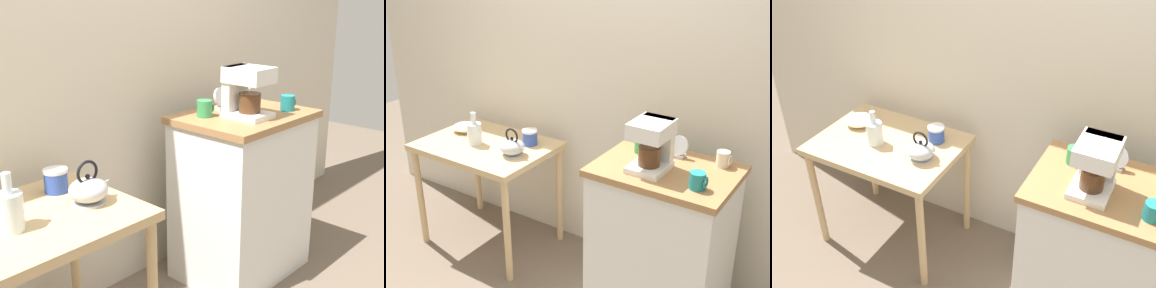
% 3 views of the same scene
% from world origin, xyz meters
% --- Properties ---
extents(ground_plane, '(8.00, 8.00, 0.00)m').
position_xyz_m(ground_plane, '(0.00, 0.00, 0.00)').
color(ground_plane, '#6B5B4C').
extents(back_wall, '(4.40, 0.10, 2.80)m').
position_xyz_m(back_wall, '(0.10, 0.48, 1.40)').
color(back_wall, beige).
rests_on(back_wall, ground_plane).
extents(wooden_table, '(0.86, 0.63, 0.75)m').
position_xyz_m(wooden_table, '(-0.73, 0.06, 0.65)').
color(wooden_table, tan).
rests_on(wooden_table, ground_plane).
extents(kitchen_counter, '(0.71, 0.53, 0.93)m').
position_xyz_m(kitchen_counter, '(0.56, 0.02, 0.47)').
color(kitchen_counter, white).
rests_on(kitchen_counter, ground_plane).
extents(bowl_stoneware, '(0.18, 0.18, 0.06)m').
position_xyz_m(bowl_stoneware, '(-1.01, 0.14, 0.78)').
color(bowl_stoneware, beige).
rests_on(bowl_stoneware, wooden_table).
extents(teakettle, '(0.19, 0.16, 0.18)m').
position_xyz_m(teakettle, '(-0.46, 0.01, 0.80)').
color(teakettle, '#B2B5BA').
rests_on(teakettle, wooden_table).
extents(glass_carafe_vase, '(0.10, 0.10, 0.22)m').
position_xyz_m(glass_carafe_vase, '(-0.79, 0.02, 0.82)').
color(glass_carafe_vase, silver).
rests_on(glass_carafe_vase, wooden_table).
extents(canister_enamel, '(0.10, 0.10, 0.10)m').
position_xyz_m(canister_enamel, '(-0.48, 0.21, 0.80)').
color(canister_enamel, '#2D4CAD').
rests_on(canister_enamel, wooden_table).
extents(coffee_maker, '(0.18, 0.22, 0.26)m').
position_xyz_m(coffee_maker, '(0.50, -0.02, 1.07)').
color(coffee_maker, white).
rests_on(coffee_maker, kitchen_counter).
extents(mug_dark_teal, '(0.08, 0.08, 0.08)m').
position_xyz_m(mug_dark_teal, '(0.77, -0.11, 0.97)').
color(mug_dark_teal, teal).
rests_on(mug_dark_teal, kitchen_counter).
extents(mug_small_cream, '(0.07, 0.07, 0.08)m').
position_xyz_m(mug_small_cream, '(0.79, 0.20, 0.97)').
color(mug_small_cream, beige).
rests_on(mug_small_cream, kitchen_counter).
extents(mug_tall_green, '(0.09, 0.08, 0.09)m').
position_xyz_m(mug_tall_green, '(0.36, 0.13, 0.97)').
color(mug_tall_green, '#338C4C').
rests_on(mug_tall_green, kitchen_counter).
extents(table_clock, '(0.11, 0.05, 0.12)m').
position_xyz_m(table_clock, '(0.55, 0.18, 0.98)').
color(table_clock, '#B2B5BA').
rests_on(table_clock, kitchen_counter).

